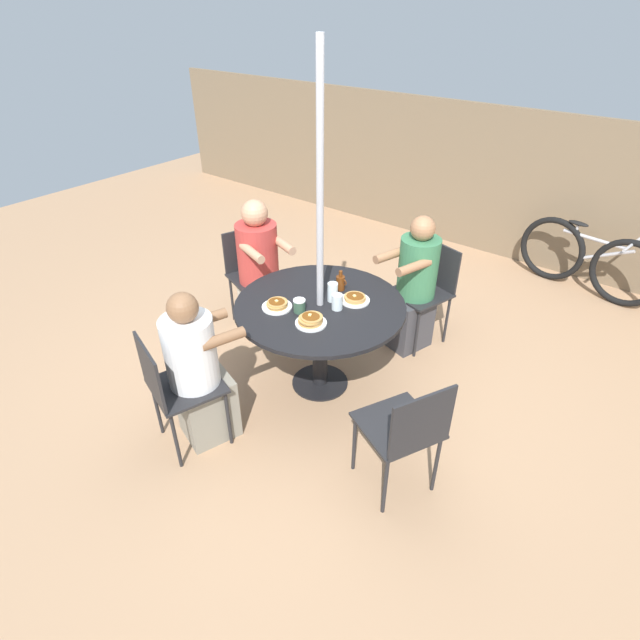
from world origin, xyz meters
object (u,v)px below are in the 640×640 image
at_px(diner_east, 413,289).
at_px(patio_chair_south, 252,270).
at_px(pancake_plate_c, 355,299).
at_px(patio_table, 320,317).
at_px(syrup_bottle, 341,282).
at_px(coffee_cup, 299,306).
at_px(diner_south, 260,274).
at_px(drinking_glass_b, 333,292).
at_px(drinking_glass_a, 337,302).
at_px(pancake_plate_a, 277,305).
at_px(patio_chair_north, 406,429).
at_px(patio_chair_east, 427,286).
at_px(diner_west, 199,375).
at_px(patio_chair_west, 174,385).
at_px(bicycle, 588,260).
at_px(pancake_plate_b, 311,321).

xyz_separation_m(diner_east, patio_chair_south, (-1.32, -0.55, -0.03)).
bearing_deg(pancake_plate_c, patio_table, -132.21).
distance_m(patio_table, diner_east, 0.95).
distance_m(syrup_bottle, coffee_cup, 0.43).
xyz_separation_m(diner_south, drinking_glass_b, (0.94, -0.21, 0.25)).
distance_m(diner_south, drinking_glass_a, 1.09).
height_order(diner_south, drinking_glass_a, diner_south).
bearing_deg(pancake_plate_a, patio_chair_north, -12.21).
height_order(patio_chair_east, diner_south, diner_south).
xyz_separation_m(patio_table, drinking_glass_a, (0.13, 0.03, 0.17)).
height_order(syrup_bottle, drinking_glass_b, syrup_bottle).
height_order(patio_chair_east, pancake_plate_a, patio_chair_east).
distance_m(patio_chair_south, diner_south, 0.17).
xyz_separation_m(pancake_plate_a, coffee_cup, (0.16, 0.06, 0.03)).
bearing_deg(drinking_glass_b, patio_chair_east, 74.16).
bearing_deg(coffee_cup, patio_chair_south, 152.26).
xyz_separation_m(diner_east, diner_west, (-0.56, -1.81, -0.02)).
height_order(patio_chair_south, syrup_bottle, syrup_bottle).
xyz_separation_m(patio_chair_east, diner_east, (-0.05, -0.16, 0.03)).
distance_m(patio_table, pancake_plate_a, 0.33).
bearing_deg(patio_chair_east, pancake_plate_a, 84.37).
bearing_deg(syrup_bottle, coffee_cup, -95.79).
bearing_deg(patio_table, patio_chair_west, -108.03).
relative_size(diner_south, bicycle, 0.85).
bearing_deg(syrup_bottle, patio_chair_east, 68.20).
bearing_deg(diner_east, diner_south, 43.76).
height_order(patio_table, pancake_plate_b, pancake_plate_b).
height_order(patio_chair_west, pancake_plate_b, patio_chair_west).
bearing_deg(pancake_plate_b, drinking_glass_b, 101.66).
bearing_deg(diner_west, drinking_glass_b, 89.58).
distance_m(pancake_plate_b, drinking_glass_a, 0.26).
bearing_deg(patio_chair_west, pancake_plate_b, 79.21).
bearing_deg(bicycle, diner_east, -106.99).
relative_size(patio_chair_west, pancake_plate_b, 4.03).
relative_size(patio_chair_east, pancake_plate_c, 4.03).
relative_size(patio_chair_north, diner_south, 0.72).
bearing_deg(diner_west, diner_east, 90.80).
distance_m(diner_east, patio_chair_south, 1.43).
bearing_deg(diner_east, pancake_plate_a, 83.61).
distance_m(patio_chair_north, drinking_glass_b, 1.16).
distance_m(patio_chair_north, pancake_plate_b, 0.96).
bearing_deg(diner_west, patio_table, 90.00).
xyz_separation_m(patio_chair_south, pancake_plate_c, (1.23, -0.17, 0.24)).
relative_size(patio_chair_north, pancake_plate_a, 4.03).
bearing_deg(pancake_plate_a, drinking_glass_b, 52.20).
bearing_deg(diner_west, diner_south, 134.53).
distance_m(patio_chair_north, syrup_bottle, 1.29).
xyz_separation_m(syrup_bottle, drinking_glass_a, (0.14, -0.23, -0.00)).
bearing_deg(diner_south, pancake_plate_c, 102.59).
bearing_deg(syrup_bottle, patio_table, -88.08).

